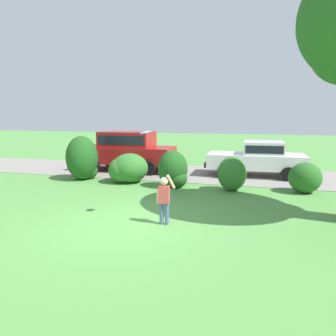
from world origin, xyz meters
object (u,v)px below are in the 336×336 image
(parked_sedan, at_px, (258,157))
(child_thrower, at_px, (164,197))
(frisbee, at_px, (145,132))
(parked_suv, at_px, (127,149))

(parked_sedan, relative_size, child_thrower, 3.47)
(child_thrower, bearing_deg, frisbee, 153.83)
(parked_sedan, bearing_deg, child_thrower, -106.44)
(parked_suv, bearing_deg, frisbee, -63.49)
(parked_sedan, bearing_deg, frisbee, -111.22)
(parked_sedan, xyz_separation_m, child_thrower, (-2.17, -7.37, -0.13))
(parked_sedan, distance_m, frisbee, 7.74)
(parked_sedan, height_order, parked_suv, parked_suv)
(parked_suv, xyz_separation_m, frisbee, (3.38, -6.78, 1.21))
(parked_sedan, relative_size, frisbee, 15.71)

